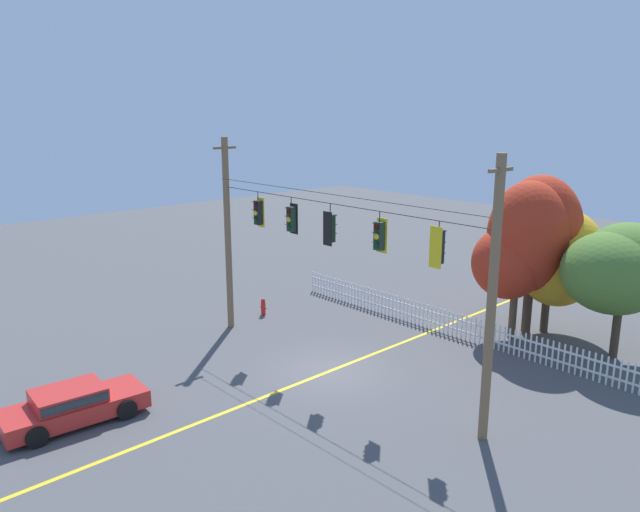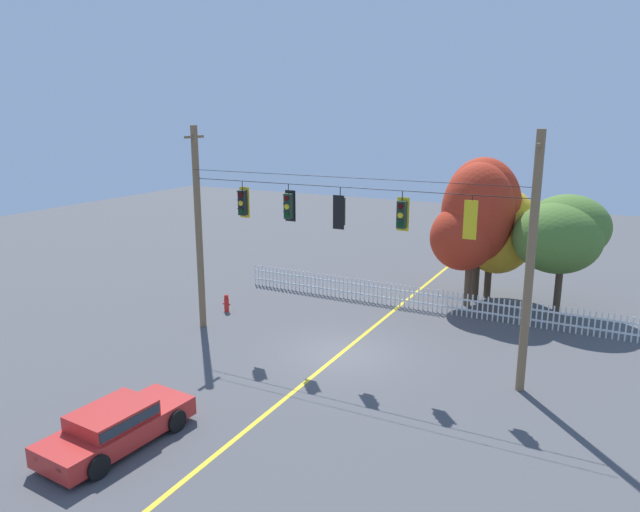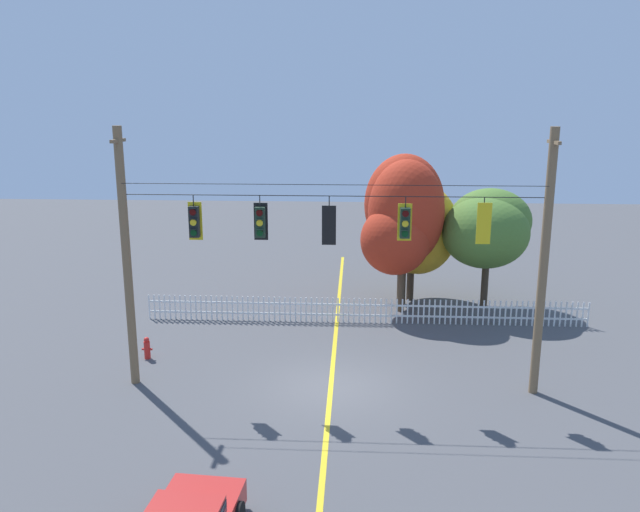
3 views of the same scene
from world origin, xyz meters
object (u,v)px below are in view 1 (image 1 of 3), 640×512
Objects in this scene: autumn_maple_mid at (537,233)px; traffic_signal_eastbound_side at (292,219)px; parked_car at (73,404)px; autumn_oak_far_east at (558,256)px; traffic_signal_northbound_secondary at (379,236)px; autumn_maple_far_west at (621,268)px; traffic_signal_northbound_primary at (258,212)px; traffic_signal_southbound_primary at (330,228)px; autumn_maple_near_fence at (521,246)px; traffic_signal_westbound_side at (438,247)px; fire_hydrant at (263,307)px.

traffic_signal_eastbound_side is at bearing -118.60° from autumn_maple_mid.
autumn_oak_far_east is at bearing 71.17° from parked_car.
autumn_maple_far_west is at bearing 63.88° from traffic_signal_northbound_secondary.
traffic_signal_northbound_secondary is at bearing -116.12° from autumn_maple_far_west.
traffic_signal_northbound_primary is 4.19m from traffic_signal_southbound_primary.
autumn_maple_near_fence is 17.91m from parked_car.
autumn_maple_mid is 3.81m from autumn_maple_far_west.
traffic_signal_northbound_secondary is (6.50, -0.00, 0.03)m from traffic_signal_northbound_primary.
parked_car is (-7.26, -8.51, -4.91)m from traffic_signal_westbound_side.
autumn_maple_near_fence is at bearing 102.47° from traffic_signal_westbound_side.
autumn_maple_far_west is 6.54× the size of fire_hydrant.
autumn_oak_far_east is 6.69× the size of fire_hydrant.
autumn_maple_near_fence is (2.84, 8.22, -1.43)m from traffic_signal_southbound_primary.
parked_car is at bearing -107.24° from autumn_maple_mid.
fire_hydrant is at bearing -146.93° from autumn_maple_near_fence.
autumn_maple_mid reaches higher than autumn_oak_far_east.
autumn_maple_mid is (-1.73, 9.30, -1.10)m from traffic_signal_westbound_side.
traffic_signal_southbound_primary reaches higher than autumn_oak_far_east.
traffic_signal_northbound_primary is 6.50m from traffic_signal_northbound_secondary.
traffic_signal_southbound_primary is 9.80m from autumn_maple_mid.
autumn_maple_near_fence is at bearing 71.99° from parked_car.
autumn_maple_mid is at bearing 72.50° from traffic_signal_southbound_primary.
traffic_signal_southbound_primary is at bearing -0.52° from traffic_signal_eastbound_side.
parked_car is at bearing -79.43° from traffic_signal_northbound_primary.
traffic_signal_eastbound_side reaches higher than fire_hydrant.
traffic_signal_westbound_side is at bearing -0.16° from traffic_signal_eastbound_side.
traffic_signal_southbound_primary is 11.21m from autumn_maple_far_west.
parked_car is (1.59, -8.53, -4.84)m from traffic_signal_northbound_primary.
traffic_signal_northbound_secondary is 10.51m from fire_hydrant.
traffic_signal_northbound_primary is at bearing -140.79° from autumn_maple_far_west.
autumn_maple_mid reaches higher than traffic_signal_westbound_side.
traffic_signal_eastbound_side is 0.95× the size of traffic_signal_southbound_primary.
autumn_maple_near_fence reaches higher than traffic_signal_westbound_side.
traffic_signal_northbound_secondary is (2.31, 0.02, 0.07)m from traffic_signal_southbound_primary.
traffic_signal_northbound_secondary is at bearing -0.00° from traffic_signal_northbound_primary.
traffic_signal_eastbound_side is 0.26× the size of autumn_oak_far_east.
traffic_signal_northbound_primary is at bearing -127.50° from autumn_maple_mid.
autumn_oak_far_east is 1.02× the size of autumn_maple_far_west.
autumn_maple_mid is at bearing 85.33° from autumn_maple_near_fence.
autumn_maple_mid is 19.03m from parked_car.
parked_car is (-6.28, -18.43, -2.81)m from autumn_oak_far_east.
traffic_signal_southbound_primary reaches higher than parked_car.
autumn_maple_far_west is (10.84, 8.84, -1.78)m from traffic_signal_northbound_primary.
autumn_maple_near_fence reaches higher than traffic_signal_southbound_primary.
autumn_maple_far_west is (4.33, 8.84, -1.81)m from traffic_signal_northbound_secondary.
traffic_signal_northbound_primary is 0.21× the size of autumn_maple_mid.
traffic_signal_eastbound_side is 1.73× the size of fire_hydrant.
autumn_maple_mid is 8.37× the size of fire_hydrant.
traffic_signal_southbound_primary is at bearing -16.89° from fire_hydrant.
traffic_signal_northbound_primary is 0.26× the size of autumn_oak_far_east.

